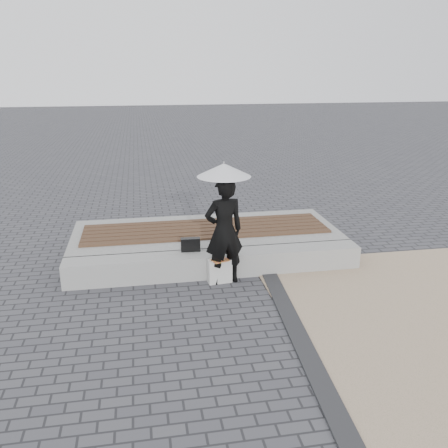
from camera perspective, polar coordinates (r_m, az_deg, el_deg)
The scene contains 10 objects.
ground at distance 6.88m, azimuth 1.22°, elevation -11.30°, with size 80.00×80.00×0.00m, color #454549.
edging_band at distance 6.62m, azimuth 8.62°, elevation -12.57°, with size 0.25×5.20×0.04m, color #2A2A2C.
seating_ledge at distance 8.20m, azimuth -0.95°, elevation -4.67°, with size 5.00×0.45×0.40m, color gray.
timber_platform at distance 9.31m, azimuth -2.13°, elevation -1.85°, with size 5.00×2.00×0.40m, color #9E9E99.
timber_decking at distance 9.24m, azimuth -2.14°, elevation -0.57°, with size 4.60×1.20×0.04m, color #513623, non-canonical shape.
woman at distance 7.68m, azimuth -0.00°, elevation -0.85°, with size 0.64×0.42×1.76m, color black.
parasol at distance 7.42m, azimuth 0.00°, elevation 6.38°, with size 0.84×0.84×1.07m.
handbag at distance 8.17m, azimuth -3.97°, elevation -2.44°, with size 0.32×0.11×0.23m, color black.
canvas_tote at distance 7.91m, azimuth -0.51°, elevation -5.54°, with size 0.38×0.16×0.40m, color silver.
magazine at distance 7.79m, azimuth -0.45°, elevation -4.29°, with size 0.27×0.20×0.01m, color #F8384D.
Camera 1 is at (-1.19, -5.87, 3.37)m, focal length 38.78 mm.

